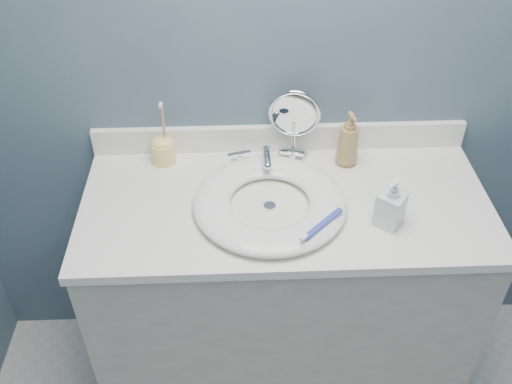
{
  "coord_description": "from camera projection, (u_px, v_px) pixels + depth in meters",
  "views": [
    {
      "loc": [
        -0.14,
        -0.31,
        1.99
      ],
      "look_at": [
        -0.09,
        0.94,
        0.94
      ],
      "focal_mm": 40.0,
      "sensor_mm": 36.0,
      "label": 1
    }
  ],
  "objects": [
    {
      "name": "back_wall",
      "position": [
        282.0,
        59.0,
        1.71
      ],
      "size": [
        2.2,
        0.02,
        2.4
      ],
      "primitive_type": "cube",
      "color": "#47586A",
      "rests_on": "ground"
    },
    {
      "name": "drain",
      "position": [
        270.0,
        206.0,
        1.67
      ],
      "size": [
        0.04,
        0.04,
        0.01
      ],
      "primitive_type": "cylinder",
      "color": "silver",
      "rests_on": "countertop"
    },
    {
      "name": "backsplash",
      "position": [
        280.0,
        138.0,
        1.87
      ],
      "size": [
        1.22,
        0.02,
        0.09
      ],
      "primitive_type": "cube",
      "color": "white",
      "rests_on": "countertop"
    },
    {
      "name": "makeup_mirror",
      "position": [
        294.0,
        121.0,
        1.79
      ],
      "size": [
        0.16,
        0.09,
        0.24
      ],
      "rotation": [
        0.0,
        0.0,
        -0.16
      ],
      "color": "silver",
      "rests_on": "countertop"
    },
    {
      "name": "faucet",
      "position": [
        266.0,
        160.0,
        1.81
      ],
      "size": [
        0.25,
        0.13,
        0.07
      ],
      "color": "silver",
      "rests_on": "countertop"
    },
    {
      "name": "countertop",
      "position": [
        286.0,
        204.0,
        1.71
      ],
      "size": [
        1.22,
        0.57,
        0.03
      ],
      "primitive_type": "cube",
      "color": "white",
      "rests_on": "vanity_cabinet"
    },
    {
      "name": "basin",
      "position": [
        270.0,
        202.0,
        1.66
      ],
      "size": [
        0.45,
        0.45,
        0.04
      ],
      "primitive_type": null,
      "color": "white",
      "rests_on": "countertop"
    },
    {
      "name": "toothbrush_lying",
      "position": [
        322.0,
        225.0,
        1.55
      ],
      "size": [
        0.13,
        0.13,
        0.02
      ],
      "rotation": [
        0.0,
        0.0,
        0.78
      ],
      "color": "#3441B9",
      "rests_on": "basin"
    },
    {
      "name": "soap_bottle_amber",
      "position": [
        349.0,
        139.0,
        1.78
      ],
      "size": [
        0.08,
        0.08,
        0.19
      ],
      "primitive_type": "imported",
      "rotation": [
        0.0,
        0.0,
        0.19
      ],
      "color": "#A37F49",
      "rests_on": "countertop"
    },
    {
      "name": "toothbrush_holder",
      "position": [
        163.0,
        149.0,
        1.82
      ],
      "size": [
        0.08,
        0.08,
        0.22
      ],
      "rotation": [
        0.0,
        0.0,
        0.35
      ],
      "color": "#F6E47B",
      "rests_on": "countertop"
    },
    {
      "name": "soap_bottle_clear",
      "position": [
        391.0,
        202.0,
        1.57
      ],
      "size": [
        0.1,
        0.1,
        0.16
      ],
      "primitive_type": "imported",
      "rotation": [
        0.0,
        0.0,
        -0.66
      ],
      "color": "silver",
      "rests_on": "countertop"
    },
    {
      "name": "vanity_cabinet",
      "position": [
        281.0,
        299.0,
        1.99
      ],
      "size": [
        1.2,
        0.55,
        0.85
      ],
      "primitive_type": "cube",
      "color": "beige",
      "rests_on": "ground"
    }
  ]
}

